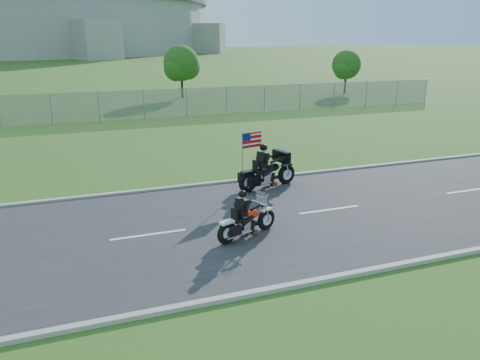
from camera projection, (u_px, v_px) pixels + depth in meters
name	position (u px, v px, depth m)	size (l,w,h in m)	color
ground	(214.00, 227.00, 14.24)	(420.00, 420.00, 0.00)	#2E531A
road	(214.00, 226.00, 14.24)	(120.00, 8.00, 0.04)	#28282B
curb_north	(184.00, 187.00, 17.87)	(120.00, 0.18, 0.12)	#9E9B93
curb_south	(266.00, 291.00, 10.59)	(120.00, 0.18, 0.12)	#9E9B93
fence	(51.00, 109.00, 30.29)	(60.00, 0.03, 2.00)	gray
stadium	(9.00, 3.00, 155.82)	(140.40, 140.40, 29.20)	#A3A099
tree_fence_near	(182.00, 65.00, 42.29)	(3.52, 3.28, 4.75)	#382316
tree_fence_far	(346.00, 66.00, 45.77)	(3.08, 2.87, 4.20)	#382316
motorcycle_lead	(246.00, 222.00, 13.38)	(2.08, 1.05, 1.47)	black
motorcycle_follow	(268.00, 173.00, 17.65)	(2.59, 1.14, 2.19)	black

